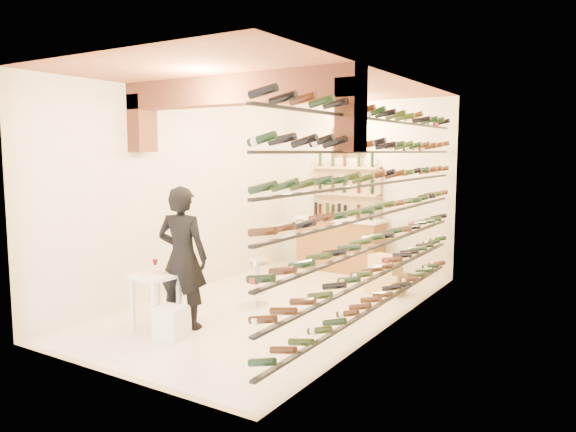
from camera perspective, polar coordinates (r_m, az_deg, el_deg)
The scene contains 11 objects.
ground at distance 8.12m, azimuth -1.13°, elevation -9.36°, with size 6.00×6.00×0.00m, color silver.
room_shell at distance 7.59m, azimuth -2.25°, elevation 6.72°, with size 3.52×6.02×3.21m.
wine_rack at distance 7.12m, azimuth 9.22°, elevation 0.98°, with size 0.32×5.70×2.56m.
back_counter at distance 10.40m, azimuth 5.46°, elevation -2.80°, with size 1.70×0.62×1.29m.
back_shelving at distance 10.53m, azimuth 6.08°, elevation 0.80°, with size 1.40×0.31×2.73m.
tasting_table at distance 7.10m, azimuth -13.70°, elevation -6.98°, with size 0.54×0.54×0.88m.
white_stool at distance 6.81m, azimuth -12.16°, elevation -10.94°, with size 0.32×0.32×0.40m, color white.
person at distance 7.07m, azimuth -10.99°, elevation -4.29°, with size 0.67×0.44×1.83m, color black.
chrome_barstool at distance 8.05m, azimuth -3.24°, elevation -6.60°, with size 0.35×0.35×0.69m.
crate_lower at distance 8.92m, azimuth 10.13°, elevation -6.86°, with size 0.57×0.40×0.34m, color #EAC980.
crate_upper at distance 8.85m, azimuth 10.17°, elevation -4.93°, with size 0.47×0.32×0.27m, color #EAC980.
Camera 1 is at (4.26, -6.54, 2.25)m, focal length 33.94 mm.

